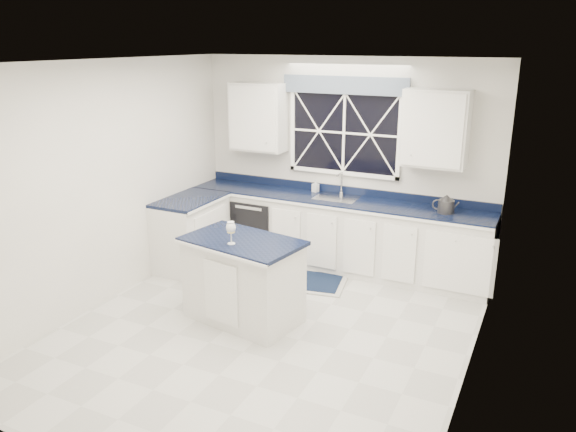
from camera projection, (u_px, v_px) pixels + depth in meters
The scene contains 13 objects.
ground at pixel (265, 331), 5.81m from camera, with size 4.50×4.50×0.00m, color beige.
back_wall at pixel (344, 163), 7.34m from camera, with size 4.00×0.10×2.70m, color beige.
base_cabinets at pixel (306, 235), 7.35m from camera, with size 3.99×1.60×0.90m.
countertop at pixel (335, 200), 7.21m from camera, with size 3.98×0.64×0.04m, color black.
dishwasher at pixel (261, 226), 7.82m from camera, with size 0.60×0.58×0.82m, color black.
window at pixel (344, 127), 7.16m from camera, with size 1.65×0.09×1.26m.
upper_cabinets at pixel (341, 122), 7.03m from camera, with size 3.10×0.34×0.90m.
faucet at pixel (341, 183), 7.32m from camera, with size 0.05×0.20×0.30m.
island at pixel (243, 280), 5.95m from camera, with size 1.33×0.93×0.91m.
rug at pixel (299, 280), 7.04m from camera, with size 1.28×0.91×0.02m.
kettle at pixel (446, 204), 6.58m from camera, with size 0.31×0.19×0.22m.
wine_glass at pixel (231, 229), 5.64m from camera, with size 0.10×0.10×0.24m.
soap_bottle at pixel (315, 186), 7.50m from camera, with size 0.07×0.08×0.16m, color silver.
Camera 1 is at (2.47, -4.56, 2.89)m, focal length 35.00 mm.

